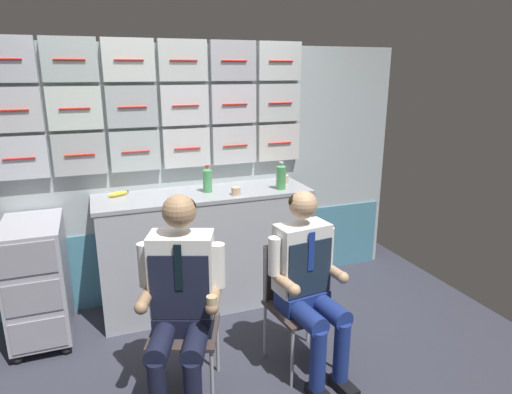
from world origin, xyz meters
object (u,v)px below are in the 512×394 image
object	(u,v)px
folding_chair_right	(294,290)
snack_banana	(118,194)
water_bottle_blue_cap	(207,179)
service_trolley	(38,278)
crew_member_right	(308,278)
folding_chair_left	(186,310)
crew_member_left	(181,294)
paper_cup_tan	(285,179)

from	to	relation	value
folding_chair_right	snack_banana	size ratio (longest dim) A/B	4.81
snack_banana	water_bottle_blue_cap	bearing A→B (deg)	-9.52
service_trolley	crew_member_right	world-z (taller)	crew_member_right
water_bottle_blue_cap	folding_chair_left	bearing A→B (deg)	-112.76
folding_chair_left	crew_member_left	bearing A→B (deg)	-110.54
service_trolley	snack_banana	bearing A→B (deg)	18.94
crew_member_left	service_trolley	bearing A→B (deg)	130.77
snack_banana	crew_member_right	bearing A→B (deg)	-49.08
crew_member_left	paper_cup_tan	distance (m)	1.67
service_trolley	paper_cup_tan	bearing A→B (deg)	4.23
crew_member_left	crew_member_right	bearing A→B (deg)	-0.77
folding_chair_right	crew_member_right	world-z (taller)	crew_member_right
folding_chair_left	service_trolley	bearing A→B (deg)	137.12
crew_member_right	water_bottle_blue_cap	bearing A→B (deg)	108.27
crew_member_left	water_bottle_blue_cap	xyz separation A→B (m)	(0.45, 1.09, 0.39)
service_trolley	water_bottle_blue_cap	distance (m)	1.45
paper_cup_tan	crew_member_left	bearing A→B (deg)	-135.34
crew_member_left	folding_chair_right	size ratio (longest dim) A/B	1.54
crew_member_right	paper_cup_tan	xyz separation A→B (m)	(0.34, 1.16, 0.36)
crew_member_left	folding_chair_left	bearing A→B (deg)	69.46
service_trolley	folding_chair_right	xyz separation A→B (m)	(1.66, -0.85, 0.02)
folding_chair_right	crew_member_right	distance (m)	0.23
crew_member_left	snack_banana	xyz separation A→B (m)	(-0.24, 1.21, 0.31)
paper_cup_tan	crew_member_right	bearing A→B (deg)	-106.53
crew_member_left	snack_banana	world-z (taller)	crew_member_left
crew_member_left	water_bottle_blue_cap	size ratio (longest dim) A/B	5.74
crew_member_left	paper_cup_tan	size ratio (longest dim) A/B	18.05
folding_chair_right	water_bottle_blue_cap	world-z (taller)	water_bottle_blue_cap
crew_member_left	folding_chair_right	xyz separation A→B (m)	(0.80, 0.15, -0.20)
folding_chair_left	snack_banana	xyz separation A→B (m)	(-0.30, 1.06, 0.50)
folding_chair_left	crew_member_right	xyz separation A→B (m)	(0.76, -0.16, 0.16)
service_trolley	folding_chair_left	world-z (taller)	service_trolley
paper_cup_tan	snack_banana	bearing A→B (deg)	177.43
water_bottle_blue_cap	snack_banana	xyz separation A→B (m)	(-0.69, 0.12, -0.08)
folding_chair_right	paper_cup_tan	xyz separation A→B (m)	(0.36, 1.00, 0.52)
service_trolley	crew_member_left	size ratio (longest dim) A/B	0.71
folding_chair_left	water_bottle_blue_cap	bearing A→B (deg)	67.24
crew_member_right	paper_cup_tan	world-z (taller)	crew_member_right
folding_chair_right	crew_member_right	bearing A→B (deg)	-83.31
service_trolley	water_bottle_blue_cap	size ratio (longest dim) A/B	4.10
crew_member_left	folding_chair_right	bearing A→B (deg)	10.58
service_trolley	paper_cup_tan	world-z (taller)	paper_cup_tan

